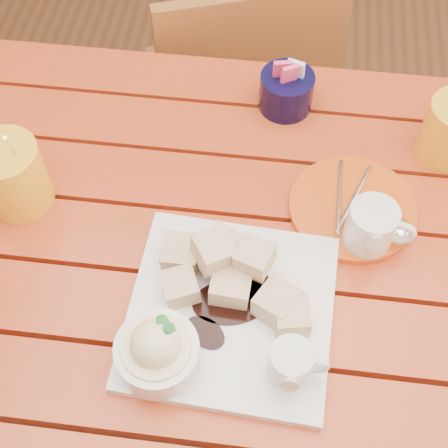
# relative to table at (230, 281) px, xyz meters

# --- Properties ---
(ground) EXTENTS (5.00, 5.00, 0.00)m
(ground) POSITION_rel_table_xyz_m (0.00, -0.00, -0.64)
(ground) COLOR brown
(ground) RESTS_ON ground
(table) EXTENTS (1.20, 0.79, 0.75)m
(table) POSITION_rel_table_xyz_m (0.00, 0.00, 0.00)
(table) COLOR #AD2B16
(table) RESTS_ON ground
(dessert_plate) EXTENTS (0.29, 0.29, 0.11)m
(dessert_plate) POSITION_rel_table_xyz_m (-0.01, -0.13, 0.14)
(dessert_plate) COLOR white
(dessert_plate) RESTS_ON table
(coffee_mug_left) EXTENTS (0.14, 0.10, 0.17)m
(coffee_mug_left) POSITION_rel_table_xyz_m (-0.34, 0.05, 0.17)
(coffee_mug_left) COLOR yellow
(coffee_mug_left) RESTS_ON table
(cream_pitcher) EXTENTS (0.10, 0.08, 0.09)m
(cream_pitcher) POSITION_rel_table_xyz_m (0.20, 0.03, 0.15)
(cream_pitcher) COLOR white
(cream_pitcher) RESTS_ON table
(sugar_caddy) EXTENTS (0.09, 0.09, 0.10)m
(sugar_caddy) POSITION_rel_table_xyz_m (0.06, 0.29, 0.14)
(sugar_caddy) COLOR black
(sugar_caddy) RESTS_ON table
(orange_saucer) EXTENTS (0.19, 0.19, 0.02)m
(orange_saucer) POSITION_rel_table_xyz_m (0.18, 0.09, 0.11)
(orange_saucer) COLOR #CF4D12
(orange_saucer) RESTS_ON table
(chair_far) EXTENTS (0.49, 0.49, 0.81)m
(chair_far) POSITION_rel_table_xyz_m (-0.05, 0.60, -0.19)
(chair_far) COLOR brown
(chair_far) RESTS_ON ground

